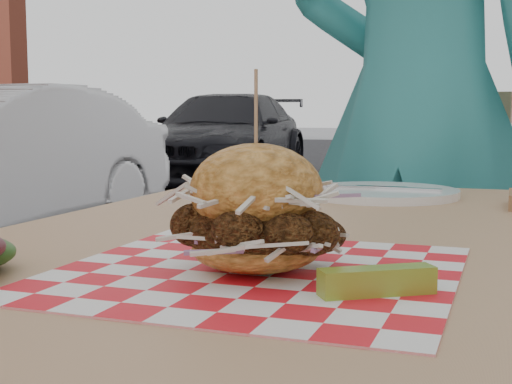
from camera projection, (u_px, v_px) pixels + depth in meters
diner at (418, 106)px, 1.70m from camera, size 0.71×0.52×1.83m
car_dark at (226, 137)px, 9.51m from camera, size 2.00×4.12×1.16m
patio_table at (322, 296)px, 0.88m from camera, size 0.80×1.20×0.75m
patio_chair at (424, 246)px, 1.85m from camera, size 0.46×0.47×0.95m
paper_liner at (256, 271)px, 0.66m from camera, size 0.36×0.36×0.00m
sandwich at (256, 216)px, 0.65m from camera, size 0.16×0.16×0.18m
pickle_spear at (377, 281)px, 0.57m from camera, size 0.09×0.07×0.02m
place_setting at (381, 193)px, 1.25m from camera, size 0.27×0.27×0.02m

